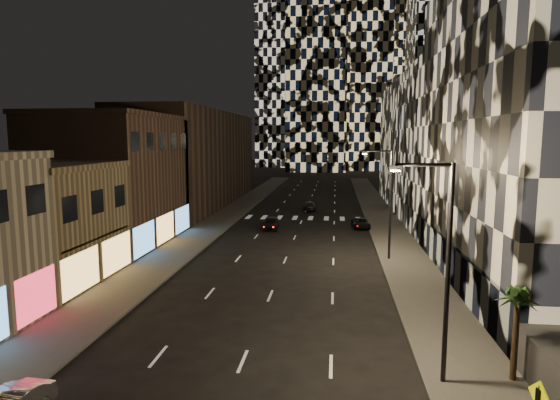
% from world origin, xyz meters
% --- Properties ---
extents(sidewalk_left, '(4.00, 120.00, 0.15)m').
position_xyz_m(sidewalk_left, '(-10.00, 50.00, 0.07)').
color(sidewalk_left, '#47443F').
rests_on(sidewalk_left, ground).
extents(sidewalk_right, '(4.00, 120.00, 0.15)m').
position_xyz_m(sidewalk_right, '(10.00, 50.00, 0.07)').
color(sidewalk_right, '#47443F').
rests_on(sidewalk_right, ground).
extents(curb_left, '(0.20, 120.00, 0.15)m').
position_xyz_m(curb_left, '(-7.90, 50.00, 0.07)').
color(curb_left, '#4C4C47').
rests_on(curb_left, ground).
extents(curb_right, '(0.20, 120.00, 0.15)m').
position_xyz_m(curb_right, '(7.90, 50.00, 0.07)').
color(curb_right, '#4C4C47').
rests_on(curb_right, ground).
extents(retail_tan, '(10.00, 10.00, 8.00)m').
position_xyz_m(retail_tan, '(-17.00, 21.00, 4.00)').
color(retail_tan, '#85714F').
rests_on(retail_tan, ground).
extents(retail_brown, '(10.00, 15.00, 12.00)m').
position_xyz_m(retail_brown, '(-17.00, 33.50, 6.00)').
color(retail_brown, '#4C372B').
rests_on(retail_brown, ground).
extents(retail_filler_left, '(10.00, 40.00, 14.00)m').
position_xyz_m(retail_filler_left, '(-17.00, 60.00, 7.00)').
color(retail_filler_left, '#4C372B').
rests_on(retail_filler_left, ground).
extents(midrise_base, '(0.60, 25.00, 3.00)m').
position_xyz_m(midrise_base, '(12.30, 24.50, 1.50)').
color(midrise_base, '#383838').
rests_on(midrise_base, ground).
extents(midrise_filler_right, '(16.00, 40.00, 18.00)m').
position_xyz_m(midrise_filler_right, '(20.00, 57.00, 9.00)').
color(midrise_filler_right, '#232326').
rests_on(midrise_filler_right, ground).
extents(tower_center_low, '(18.00, 18.00, 95.00)m').
position_xyz_m(tower_center_low, '(-2.00, 140.00, 47.50)').
color(tower_center_low, black).
rests_on(tower_center_low, ground).
extents(streetlight_near, '(2.55, 0.25, 9.00)m').
position_xyz_m(streetlight_near, '(8.35, 10.00, 5.35)').
color(streetlight_near, black).
rests_on(streetlight_near, sidewalk_right).
extents(streetlight_far, '(2.55, 0.25, 9.00)m').
position_xyz_m(streetlight_far, '(8.35, 30.00, 5.35)').
color(streetlight_far, black).
rests_on(streetlight_far, sidewalk_right).
extents(car_dark_midlane, '(1.76, 4.10, 1.38)m').
position_xyz_m(car_dark_midlane, '(-3.01, 42.17, 0.69)').
color(car_dark_midlane, black).
rests_on(car_dark_midlane, ground).
extents(car_dark_oncoming, '(1.85, 4.31, 1.24)m').
position_xyz_m(car_dark_oncoming, '(0.50, 56.55, 0.62)').
color(car_dark_oncoming, black).
rests_on(car_dark_oncoming, ground).
extents(car_dark_rightlane, '(2.16, 4.11, 1.10)m').
position_xyz_m(car_dark_rightlane, '(7.00, 43.94, 0.55)').
color(car_dark_rightlane, black).
rests_on(car_dark_rightlane, ground).
extents(palm_tree, '(2.00, 2.01, 3.95)m').
position_xyz_m(palm_tree, '(11.50, 10.47, 3.41)').
color(palm_tree, '#47331E').
rests_on(palm_tree, sidewalk_right).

